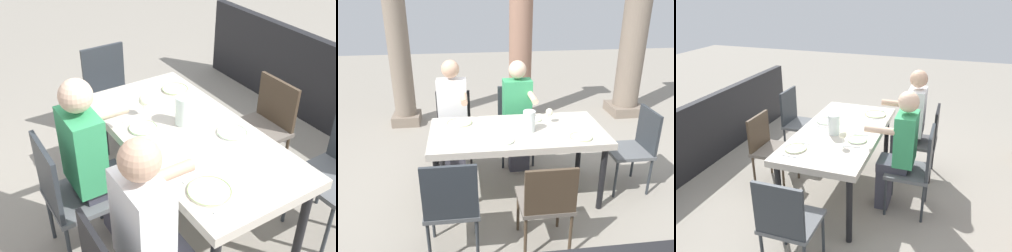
# 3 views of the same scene
# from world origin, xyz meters

# --- Properties ---
(ground_plane) EXTENTS (16.00, 16.00, 0.00)m
(ground_plane) POSITION_xyz_m (0.00, 0.00, 0.00)
(ground_plane) COLOR gray
(dining_table) EXTENTS (1.76, 0.87, 0.76)m
(dining_table) POSITION_xyz_m (0.00, 0.00, 0.70)
(dining_table) COLOR beige
(dining_table) RESTS_ON ground
(chair_west_north) EXTENTS (0.44, 0.44, 0.90)m
(chair_west_north) POSITION_xyz_m (-0.66, 0.86, 0.51)
(chair_west_north) COLOR #4F4F50
(chair_west_north) RESTS_ON ground
(chair_west_south) EXTENTS (0.44, 0.44, 0.94)m
(chair_west_south) POSITION_xyz_m (-0.66, -0.86, 0.54)
(chair_west_south) COLOR #5B5E61
(chair_west_south) RESTS_ON ground
(chair_mid_north) EXTENTS (0.44, 0.44, 0.94)m
(chair_mid_north) POSITION_xyz_m (0.11, 0.86, 0.53)
(chair_mid_north) COLOR #5B5E61
(chair_mid_north) RESTS_ON ground
(chair_mid_south) EXTENTS (0.44, 0.44, 0.86)m
(chair_mid_south) POSITION_xyz_m (0.11, -0.85, 0.50)
(chair_mid_south) COLOR #6A6158
(chair_mid_south) RESTS_ON ground
(chair_head_east) EXTENTS (0.44, 0.44, 0.91)m
(chair_head_east) POSITION_xyz_m (1.30, 0.00, 0.52)
(chair_head_east) COLOR #5B5E61
(chair_head_east) RESTS_ON ground
(diner_woman_green) EXTENTS (0.35, 0.49, 1.31)m
(diner_woman_green) POSITION_xyz_m (0.11, 0.67, 0.70)
(diner_woman_green) COLOR #3F3F4C
(diner_woman_green) RESTS_ON ground
(diner_man_white) EXTENTS (0.35, 0.49, 1.34)m
(diner_man_white) POSITION_xyz_m (-0.66, 0.67, 0.72)
(diner_man_white) COLOR #3F3F4C
(diner_man_white) RESTS_ON ground
(patio_railing) EXTENTS (4.16, 0.10, 0.90)m
(patio_railing) POSITION_xyz_m (0.00, -1.89, 0.45)
(patio_railing) COLOR black
(patio_railing) RESTS_ON ground
(plate_0) EXTENTS (0.26, 0.26, 0.02)m
(plate_0) POSITION_xyz_m (-0.58, 0.25, 0.77)
(plate_0) COLOR silver
(plate_0) RESTS_ON dining_table
(fork_0) EXTENTS (0.02, 0.17, 0.01)m
(fork_0) POSITION_xyz_m (-0.73, 0.25, 0.77)
(fork_0) COLOR silver
(fork_0) RESTS_ON dining_table
(spoon_0) EXTENTS (0.03, 0.17, 0.01)m
(spoon_0) POSITION_xyz_m (-0.43, 0.25, 0.77)
(spoon_0) COLOR silver
(spoon_0) RESTS_ON dining_table
(plate_1) EXTENTS (0.21, 0.21, 0.02)m
(plate_1) POSITION_xyz_m (-0.17, -0.25, 0.77)
(plate_1) COLOR white
(plate_1) RESTS_ON dining_table
(fork_1) EXTENTS (0.02, 0.17, 0.01)m
(fork_1) POSITION_xyz_m (-0.32, -0.25, 0.77)
(fork_1) COLOR silver
(fork_1) RESTS_ON dining_table
(spoon_1) EXTENTS (0.02, 0.17, 0.01)m
(spoon_1) POSITION_xyz_m (-0.02, -0.25, 0.77)
(spoon_1) COLOR silver
(spoon_1) RESTS_ON dining_table
(plate_2) EXTENTS (0.20, 0.20, 0.02)m
(plate_2) POSITION_xyz_m (0.20, 0.25, 0.77)
(plate_2) COLOR white
(plate_2) RESTS_ON dining_table
(wine_glass_2) EXTENTS (0.08, 0.08, 0.16)m
(wine_glass_2) POSITION_xyz_m (0.36, 0.15, 0.88)
(wine_glass_2) COLOR white
(wine_glass_2) RESTS_ON dining_table
(fork_2) EXTENTS (0.03, 0.17, 0.01)m
(fork_2) POSITION_xyz_m (0.05, 0.25, 0.77)
(fork_2) COLOR silver
(fork_2) RESTS_ON dining_table
(spoon_2) EXTENTS (0.03, 0.17, 0.01)m
(spoon_2) POSITION_xyz_m (0.35, 0.25, 0.77)
(spoon_2) COLOR silver
(spoon_2) RESTS_ON dining_table
(plate_3) EXTENTS (0.22, 0.22, 0.02)m
(plate_3) POSITION_xyz_m (0.58, -0.26, 0.77)
(plate_3) COLOR silver
(plate_3) RESTS_ON dining_table
(fork_3) EXTENTS (0.02, 0.17, 0.01)m
(fork_3) POSITION_xyz_m (0.43, -0.26, 0.77)
(fork_3) COLOR silver
(fork_3) RESTS_ON dining_table
(spoon_3) EXTENTS (0.03, 0.17, 0.01)m
(spoon_3) POSITION_xyz_m (0.73, -0.26, 0.77)
(spoon_3) COLOR silver
(spoon_3) RESTS_ON dining_table
(water_pitcher) EXTENTS (0.12, 0.12, 0.21)m
(water_pitcher) POSITION_xyz_m (0.11, -0.04, 0.86)
(water_pitcher) COLOR white
(water_pitcher) RESTS_ON dining_table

